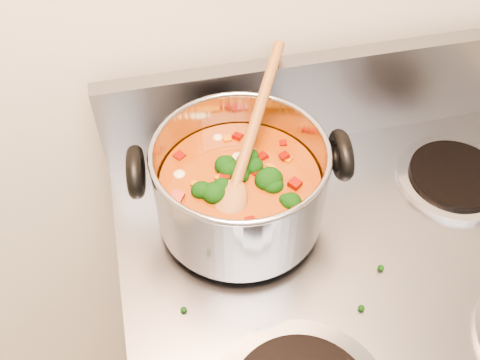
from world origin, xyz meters
name	(u,v)px	position (x,y,z in m)	size (l,w,h in m)	color
stockpot	(240,186)	(-0.18, 1.30, 1.00)	(0.30, 0.24, 0.15)	#A4A4AC
wooden_spoon	(244,159)	(-0.17, 1.32, 1.03)	(0.17, 0.26, 0.12)	brown
cooktop_crumbs	(150,260)	(-0.32, 1.26, 0.92)	(0.05, 0.23, 0.01)	black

